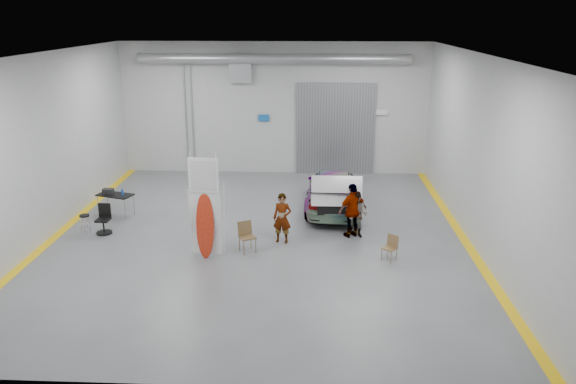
{
  "coord_description": "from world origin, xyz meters",
  "views": [
    {
      "loc": [
        1.78,
        -17.53,
        7.2
      ],
      "look_at": [
        0.97,
        0.25,
        1.5
      ],
      "focal_mm": 35.0,
      "sensor_mm": 36.0,
      "label": 1
    }
  ],
  "objects_px": {
    "surfboard_display": "(206,216)",
    "folding_chair_far": "(389,253)",
    "sedan_car": "(334,190)",
    "work_table": "(113,194)",
    "person_b": "(357,214)",
    "shop_stool": "(85,224)",
    "office_chair": "(104,221)",
    "person_a": "(282,218)",
    "folding_chair_near": "(248,243)",
    "person_c": "(353,210)"
  },
  "relations": [
    {
      "from": "folding_chair_near",
      "to": "folding_chair_far",
      "type": "distance_m",
      "value": 4.4
    },
    {
      "from": "person_a",
      "to": "person_b",
      "type": "distance_m",
      "value": 2.52
    },
    {
      "from": "person_b",
      "to": "shop_stool",
      "type": "relative_size",
      "value": 2.33
    },
    {
      "from": "sedan_car",
      "to": "folding_chair_far",
      "type": "relative_size",
      "value": 6.45
    },
    {
      "from": "sedan_car",
      "to": "person_b",
      "type": "bearing_deg",
      "value": 106.24
    },
    {
      "from": "shop_stool",
      "to": "person_b",
      "type": "bearing_deg",
      "value": 1.07
    },
    {
      "from": "person_c",
      "to": "work_table",
      "type": "height_order",
      "value": "person_c"
    },
    {
      "from": "person_b",
      "to": "folding_chair_far",
      "type": "height_order",
      "value": "person_b"
    },
    {
      "from": "office_chair",
      "to": "surfboard_display",
      "type": "bearing_deg",
      "value": -23.15
    },
    {
      "from": "shop_stool",
      "to": "office_chair",
      "type": "height_order",
      "value": "office_chair"
    },
    {
      "from": "folding_chair_near",
      "to": "person_c",
      "type": "bearing_deg",
      "value": -5.47
    },
    {
      "from": "sedan_car",
      "to": "work_table",
      "type": "xyz_separation_m",
      "value": [
        -8.16,
        -1.16,
        0.07
      ]
    },
    {
      "from": "folding_chair_far",
      "to": "shop_stool",
      "type": "bearing_deg",
      "value": -151.16
    },
    {
      "from": "sedan_car",
      "to": "work_table",
      "type": "height_order",
      "value": "sedan_car"
    },
    {
      "from": "surfboard_display",
      "to": "folding_chair_near",
      "type": "height_order",
      "value": "surfboard_display"
    },
    {
      "from": "surfboard_display",
      "to": "person_a",
      "type": "bearing_deg",
      "value": 34.76
    },
    {
      "from": "sedan_car",
      "to": "surfboard_display",
      "type": "distance_m",
      "value": 6.25
    },
    {
      "from": "person_a",
      "to": "folding_chair_far",
      "type": "bearing_deg",
      "value": -11.65
    },
    {
      "from": "work_table",
      "to": "person_b",
      "type": "bearing_deg",
      "value": -10.86
    },
    {
      "from": "sedan_car",
      "to": "surfboard_display",
      "type": "bearing_deg",
      "value": 52.78
    },
    {
      "from": "person_c",
      "to": "office_chair",
      "type": "bearing_deg",
      "value": -30.06
    },
    {
      "from": "sedan_car",
      "to": "person_c",
      "type": "height_order",
      "value": "person_c"
    },
    {
      "from": "person_c",
      "to": "shop_stool",
      "type": "bearing_deg",
      "value": -29.44
    },
    {
      "from": "office_chair",
      "to": "folding_chair_far",
      "type": "bearing_deg",
      "value": -9.0
    },
    {
      "from": "surfboard_display",
      "to": "folding_chair_near",
      "type": "xyz_separation_m",
      "value": [
        1.19,
        0.46,
        -1.05
      ]
    },
    {
      "from": "sedan_car",
      "to": "surfboard_display",
      "type": "height_order",
      "value": "surfboard_display"
    },
    {
      "from": "work_table",
      "to": "office_chair",
      "type": "distance_m",
      "value": 1.82
    },
    {
      "from": "surfboard_display",
      "to": "folding_chair_far",
      "type": "distance_m",
      "value": 5.68
    },
    {
      "from": "folding_chair_far",
      "to": "office_chair",
      "type": "relative_size",
      "value": 0.79
    },
    {
      "from": "person_a",
      "to": "person_b",
      "type": "relative_size",
      "value": 1.05
    },
    {
      "from": "sedan_car",
      "to": "shop_stool",
      "type": "bearing_deg",
      "value": 22.71
    },
    {
      "from": "folding_chair_near",
      "to": "office_chair",
      "type": "relative_size",
      "value": 0.96
    },
    {
      "from": "person_b",
      "to": "surfboard_display",
      "type": "distance_m",
      "value": 5.09
    },
    {
      "from": "person_c",
      "to": "shop_stool",
      "type": "height_order",
      "value": "person_c"
    },
    {
      "from": "person_a",
      "to": "person_b",
      "type": "height_order",
      "value": "person_a"
    },
    {
      "from": "person_a",
      "to": "work_table",
      "type": "relative_size",
      "value": 1.16
    },
    {
      "from": "person_a",
      "to": "folding_chair_near",
      "type": "relative_size",
      "value": 1.73
    },
    {
      "from": "person_c",
      "to": "folding_chair_near",
      "type": "height_order",
      "value": "person_c"
    },
    {
      "from": "person_a",
      "to": "work_table",
      "type": "xyz_separation_m",
      "value": [
        -6.37,
        2.28,
        -0.02
      ]
    },
    {
      "from": "sedan_car",
      "to": "person_c",
      "type": "relative_size",
      "value": 2.75
    },
    {
      "from": "person_a",
      "to": "person_c",
      "type": "xyz_separation_m",
      "value": [
        2.31,
        0.59,
        0.1
      ]
    },
    {
      "from": "folding_chair_far",
      "to": "work_table",
      "type": "xyz_separation_m",
      "value": [
        -9.7,
        3.59,
        0.57
      ]
    },
    {
      "from": "folding_chair_near",
      "to": "folding_chair_far",
      "type": "bearing_deg",
      "value": -34.61
    },
    {
      "from": "person_b",
      "to": "folding_chair_near",
      "type": "relative_size",
      "value": 1.65
    },
    {
      "from": "person_b",
      "to": "office_chair",
      "type": "relative_size",
      "value": 1.58
    },
    {
      "from": "sedan_car",
      "to": "person_a",
      "type": "distance_m",
      "value": 3.88
    },
    {
      "from": "surfboard_display",
      "to": "shop_stool",
      "type": "xyz_separation_m",
      "value": [
        -4.49,
        1.71,
        -1.02
      ]
    },
    {
      "from": "person_a",
      "to": "work_table",
      "type": "distance_m",
      "value": 6.77
    },
    {
      "from": "surfboard_display",
      "to": "work_table",
      "type": "relative_size",
      "value": 2.33
    },
    {
      "from": "person_a",
      "to": "surfboard_display",
      "type": "distance_m",
      "value": 2.64
    }
  ]
}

